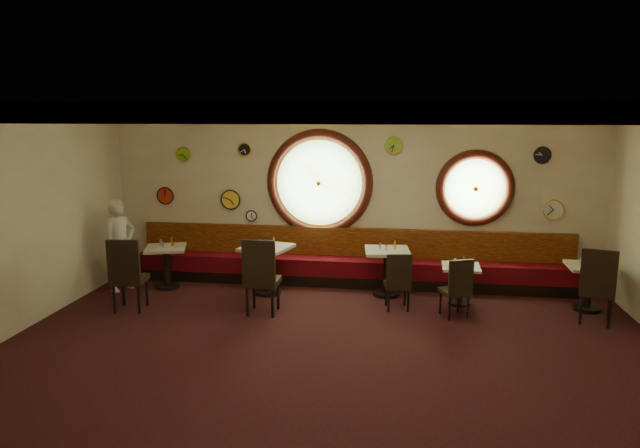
{
  "coord_description": "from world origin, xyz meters",
  "views": [
    {
      "loc": [
        0.91,
        -7.38,
        3.1
      ],
      "look_at": [
        -0.27,
        0.8,
        1.5
      ],
      "focal_mm": 32.0,
      "sensor_mm": 36.0,
      "label": 1
    }
  ],
  "objects_px": {
    "chair_a": "(127,270)",
    "condiment_d_salt": "(455,262)",
    "condiment_c_pepper": "(386,248)",
    "condiment_b_bottle": "(274,241)",
    "condiment_a_bottle": "(172,242)",
    "condiment_c_bottle": "(395,245)",
    "condiment_c_salt": "(380,246)",
    "table_e": "(589,282)",
    "condiment_a_pepper": "(163,244)",
    "condiment_b_pepper": "(265,243)",
    "chair_d": "(458,284)",
    "condiment_e_pepper": "(590,263)",
    "condiment_b_salt": "(260,243)",
    "condiment_d_bottle": "(464,261)",
    "condiment_e_salt": "(581,261)",
    "condiment_e_bottle": "(596,259)",
    "condiment_d_pepper": "(464,263)",
    "waiter": "(120,245)",
    "chair_e": "(598,281)",
    "table_c": "(387,267)",
    "table_d": "(460,280)",
    "table_a": "(166,262)",
    "chair_b": "(261,272)",
    "chair_c": "(398,278)"
  },
  "relations": [
    {
      "from": "condiment_c_pepper",
      "to": "condiment_b_bottle",
      "type": "relative_size",
      "value": 0.69
    },
    {
      "from": "condiment_d_salt",
      "to": "condiment_c_pepper",
      "type": "height_order",
      "value": "condiment_c_pepper"
    },
    {
      "from": "table_c",
      "to": "chair_e",
      "type": "bearing_deg",
      "value": -16.94
    },
    {
      "from": "table_a",
      "to": "chair_e",
      "type": "bearing_deg",
      "value": -6.77
    },
    {
      "from": "condiment_d_salt",
      "to": "condiment_c_bottle",
      "type": "xyz_separation_m",
      "value": [
        -0.98,
        0.34,
        0.17
      ]
    },
    {
      "from": "chair_c",
      "to": "waiter",
      "type": "relative_size",
      "value": 0.36
    },
    {
      "from": "condiment_e_bottle",
      "to": "waiter",
      "type": "height_order",
      "value": "waiter"
    },
    {
      "from": "chair_b",
      "to": "condiment_b_salt",
      "type": "xyz_separation_m",
      "value": [
        -0.3,
        1.12,
        0.2
      ]
    },
    {
      "from": "table_c",
      "to": "condiment_c_pepper",
      "type": "bearing_deg",
      "value": -107.1
    },
    {
      "from": "table_a",
      "to": "chair_b",
      "type": "relative_size",
      "value": 1.14
    },
    {
      "from": "condiment_a_bottle",
      "to": "condiment_e_pepper",
      "type": "xyz_separation_m",
      "value": [
        7.03,
        -0.34,
        -0.05
      ]
    },
    {
      "from": "condiment_b_bottle",
      "to": "condiment_a_bottle",
      "type": "bearing_deg",
      "value": 179.82
    },
    {
      "from": "chair_a",
      "to": "condiment_d_salt",
      "type": "distance_m",
      "value": 5.27
    },
    {
      "from": "condiment_c_pepper",
      "to": "condiment_c_bottle",
      "type": "xyz_separation_m",
      "value": [
        0.14,
        0.13,
        0.02
      ]
    },
    {
      "from": "condiment_b_salt",
      "to": "condiment_d_bottle",
      "type": "height_order",
      "value": "condiment_b_salt"
    },
    {
      "from": "condiment_b_pepper",
      "to": "chair_d",
      "type": "bearing_deg",
      "value": -14.06
    },
    {
      "from": "condiment_b_pepper",
      "to": "condiment_d_bottle",
      "type": "xyz_separation_m",
      "value": [
        3.36,
        -0.1,
        -0.16
      ]
    },
    {
      "from": "condiment_b_bottle",
      "to": "condiment_d_pepper",
      "type": "bearing_deg",
      "value": -4.96
    },
    {
      "from": "table_a",
      "to": "chair_d",
      "type": "bearing_deg",
      "value": -9.58
    },
    {
      "from": "chair_c",
      "to": "condiment_e_bottle",
      "type": "height_order",
      "value": "chair_c"
    },
    {
      "from": "condiment_c_bottle",
      "to": "condiment_e_bottle",
      "type": "bearing_deg",
      "value": -4.67
    },
    {
      "from": "chair_e",
      "to": "condiment_e_pepper",
      "type": "bearing_deg",
      "value": 102.36
    },
    {
      "from": "chair_a",
      "to": "condiment_d_salt",
      "type": "bearing_deg",
      "value": 5.89
    },
    {
      "from": "table_e",
      "to": "condiment_d_pepper",
      "type": "height_order",
      "value": "condiment_d_pepper"
    },
    {
      "from": "condiment_a_bottle",
      "to": "table_d",
      "type": "bearing_deg",
      "value": -3.17
    },
    {
      "from": "chair_a",
      "to": "chair_e",
      "type": "relative_size",
      "value": 1.02
    },
    {
      "from": "condiment_d_salt",
      "to": "condiment_c_bottle",
      "type": "distance_m",
      "value": 1.05
    },
    {
      "from": "table_a",
      "to": "condiment_c_salt",
      "type": "height_order",
      "value": "condiment_c_salt"
    },
    {
      "from": "condiment_b_salt",
      "to": "condiment_d_bottle",
      "type": "distance_m",
      "value": 3.48
    },
    {
      "from": "condiment_d_salt",
      "to": "condiment_c_salt",
      "type": "bearing_deg",
      "value": 167.77
    },
    {
      "from": "chair_a",
      "to": "condiment_b_pepper",
      "type": "relative_size",
      "value": 8.35
    },
    {
      "from": "condiment_d_salt",
      "to": "condiment_c_bottle",
      "type": "bearing_deg",
      "value": 161.06
    },
    {
      "from": "chair_d",
      "to": "condiment_a_bottle",
      "type": "distance_m",
      "value": 5.05
    },
    {
      "from": "chair_d",
      "to": "condiment_e_salt",
      "type": "distance_m",
      "value": 2.12
    },
    {
      "from": "condiment_d_bottle",
      "to": "condiment_c_pepper",
      "type": "bearing_deg",
      "value": 171.07
    },
    {
      "from": "condiment_c_salt",
      "to": "condiment_c_pepper",
      "type": "bearing_deg",
      "value": -29.46
    },
    {
      "from": "condiment_d_salt",
      "to": "condiment_c_pepper",
      "type": "distance_m",
      "value": 1.16
    },
    {
      "from": "table_a",
      "to": "waiter",
      "type": "height_order",
      "value": "waiter"
    },
    {
      "from": "condiment_b_pepper",
      "to": "condiment_e_bottle",
      "type": "distance_m",
      "value": 5.42
    },
    {
      "from": "table_c",
      "to": "condiment_d_bottle",
      "type": "bearing_deg",
      "value": -11.73
    },
    {
      "from": "chair_a",
      "to": "chair_e",
      "type": "height_order",
      "value": "chair_a"
    },
    {
      "from": "chair_d",
      "to": "condiment_a_pepper",
      "type": "height_order",
      "value": "chair_d"
    },
    {
      "from": "table_e",
      "to": "condiment_a_pepper",
      "type": "height_order",
      "value": "condiment_a_pepper"
    },
    {
      "from": "condiment_e_salt",
      "to": "condiment_a_bottle",
      "type": "bearing_deg",
      "value": 178.31
    },
    {
      "from": "condiment_c_pepper",
      "to": "table_e",
      "type": "bearing_deg",
      "value": -4.25
    },
    {
      "from": "table_c",
      "to": "condiment_d_salt",
      "type": "xyz_separation_m",
      "value": [
        1.11,
        -0.27,
        0.2
      ]
    },
    {
      "from": "condiment_e_bottle",
      "to": "waiter",
      "type": "relative_size",
      "value": 0.1
    },
    {
      "from": "chair_a",
      "to": "condiment_a_bottle",
      "type": "xyz_separation_m",
      "value": [
        0.18,
        1.4,
        0.16
      ]
    },
    {
      "from": "condiment_e_pepper",
      "to": "condiment_e_bottle",
      "type": "relative_size",
      "value": 0.63
    },
    {
      "from": "table_e",
      "to": "chair_a",
      "type": "xyz_separation_m",
      "value": [
        -7.24,
        -1.13,
        0.21
      ]
    }
  ]
}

